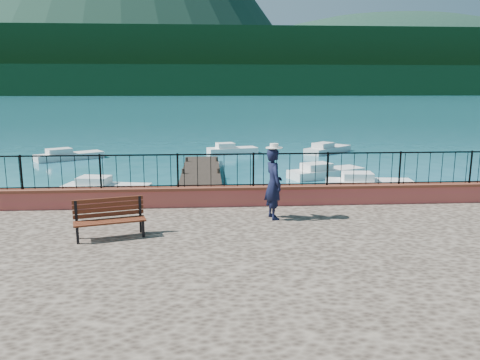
{
  "coord_description": "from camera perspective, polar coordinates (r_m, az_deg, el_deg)",
  "views": [
    {
      "loc": [
        -1.62,
        -9.7,
        4.62
      ],
      "look_at": [
        -0.81,
        2.0,
        2.3
      ],
      "focal_mm": 35.0,
      "sensor_mm": 36.0,
      "label": 1
    }
  ],
  "objects": [
    {
      "name": "ground",
      "position": [
        10.86,
        5.16,
        -14.02
      ],
      "size": [
        2000.0,
        2000.0,
        0.0
      ],
      "primitive_type": "plane",
      "color": "#19596B",
      "rests_on": "ground"
    },
    {
      "name": "parapet",
      "position": [
        13.86,
        2.86,
        -1.88
      ],
      "size": [
        28.0,
        0.46,
        0.58
      ],
      "primitive_type": "cube",
      "color": "#A44E3B",
      "rests_on": "promenade"
    },
    {
      "name": "railing",
      "position": [
        13.7,
        2.89,
        1.24
      ],
      "size": [
        27.0,
        0.05,
        0.95
      ],
      "primitive_type": "cube",
      "color": "black",
      "rests_on": "parapet"
    },
    {
      "name": "dock",
      "position": [
        22.16,
        -4.86,
        -0.5
      ],
      "size": [
        2.0,
        16.0,
        0.3
      ],
      "primitive_type": "cube",
      "color": "#2D231C",
      "rests_on": "ground"
    },
    {
      "name": "far_forest",
      "position": [
        309.74,
        -3.75,
        11.96
      ],
      "size": [
        900.0,
        60.0,
        18.0
      ],
      "primitive_type": "cube",
      "color": "black",
      "rests_on": "ground"
    },
    {
      "name": "foothills",
      "position": [
        370.11,
        -3.82,
        13.84
      ],
      "size": [
        900.0,
        120.0,
        44.0
      ],
      "primitive_type": "cube",
      "color": "black",
      "rests_on": "ground"
    },
    {
      "name": "companion_hill",
      "position": [
        611.31,
        17.58,
        10.23
      ],
      "size": [
        448.0,
        384.0,
        180.0
      ],
      "primitive_type": "ellipsoid",
      "color": "#142D23",
      "rests_on": "ground"
    },
    {
      "name": "park_bench",
      "position": [
        11.28,
        -15.56,
        -5.43
      ],
      "size": [
        1.69,
        0.94,
        0.89
      ],
      "rotation": [
        0.0,
        0.0,
        0.27
      ],
      "color": "black",
      "rests_on": "promenade"
    },
    {
      "name": "person",
      "position": [
        12.31,
        4.12,
        -0.46
      ],
      "size": [
        0.58,
        0.76,
        1.88
      ],
      "primitive_type": "imported",
      "rotation": [
        0.0,
        0.0,
        1.78
      ],
      "color": "black",
      "rests_on": "promenade"
    },
    {
      "name": "hat",
      "position": [
        12.15,
        4.18,
        4.18
      ],
      "size": [
        0.44,
        0.44,
        0.12
      ],
      "primitive_type": "cylinder",
      "color": "white",
      "rests_on": "person"
    },
    {
      "name": "boat_0",
      "position": [
        21.4,
        -15.96,
        -0.63
      ],
      "size": [
        3.92,
        1.97,
        0.8
      ],
      "primitive_type": "cube",
      "rotation": [
        0.0,
        0.0,
        -0.19
      ],
      "color": "silver",
      "rests_on": "ground"
    },
    {
      "name": "boat_1",
      "position": [
        22.45,
        15.55,
        -0.07
      ],
      "size": [
        4.02,
        1.75,
        0.8
      ],
      "primitive_type": "cube",
      "rotation": [
        0.0,
        0.0,
        -0.12
      ],
      "color": "white",
      "rests_on": "ground"
    },
    {
      "name": "boat_2",
      "position": [
        24.99,
        10.47,
        1.27
      ],
      "size": [
        4.3,
        2.73,
        0.8
      ],
      "primitive_type": "cube",
      "rotation": [
        0.0,
        0.0,
        0.38
      ],
      "color": "silver",
      "rests_on": "ground"
    },
    {
      "name": "boat_3",
      "position": [
        32.57,
        -20.09,
        3.05
      ],
      "size": [
        4.24,
        3.41,
        0.8
      ],
      "primitive_type": "cube",
      "rotation": [
        0.0,
        0.0,
        0.58
      ],
      "color": "silver",
      "rests_on": "ground"
    },
    {
      "name": "boat_4",
      "position": [
        33.43,
        -0.94,
        3.93
      ],
      "size": [
        3.69,
        2.06,
        0.8
      ],
      "primitive_type": "cube",
      "rotation": [
        0.0,
        0.0,
        0.23
      ],
      "color": "white",
      "rests_on": "ground"
    },
    {
      "name": "boat_5",
      "position": [
        34.45,
        10.67,
        3.95
      ],
      "size": [
        3.99,
        3.78,
        0.8
      ],
      "primitive_type": "cube",
      "rotation": [
        0.0,
        0.0,
        0.73
      ],
      "color": "silver",
      "rests_on": "ground"
    }
  ]
}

